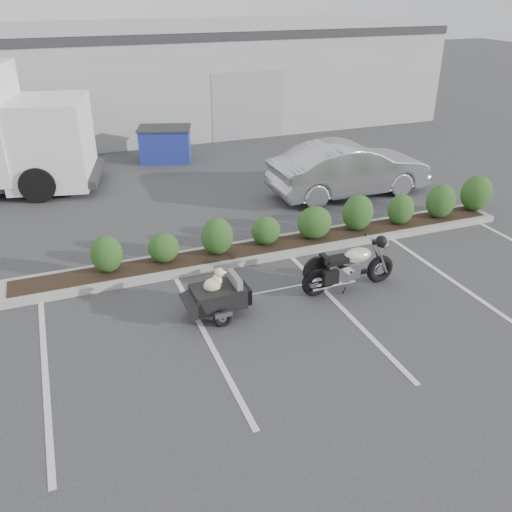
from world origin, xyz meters
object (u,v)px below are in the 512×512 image
object	(u,v)px
sedan	(349,169)
dumpster	(165,144)
pet_trailer	(217,296)
motorcycle	(349,268)

from	to	relation	value
sedan	dumpster	size ratio (longest dim) A/B	2.26
pet_trailer	dumpster	world-z (taller)	dumpster
pet_trailer	sedan	world-z (taller)	sedan
motorcycle	pet_trailer	xyz separation A→B (m)	(-2.78, 0.02, -0.06)
pet_trailer	dumpster	xyz separation A→B (m)	(1.34, 10.19, 0.18)
pet_trailer	sedan	bearing A→B (deg)	40.34
pet_trailer	sedan	xyz separation A→B (m)	(5.58, 4.87, 0.35)
pet_trailer	sedan	distance (m)	7.41
sedan	dumpster	world-z (taller)	sedan
motorcycle	pet_trailer	distance (m)	2.78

